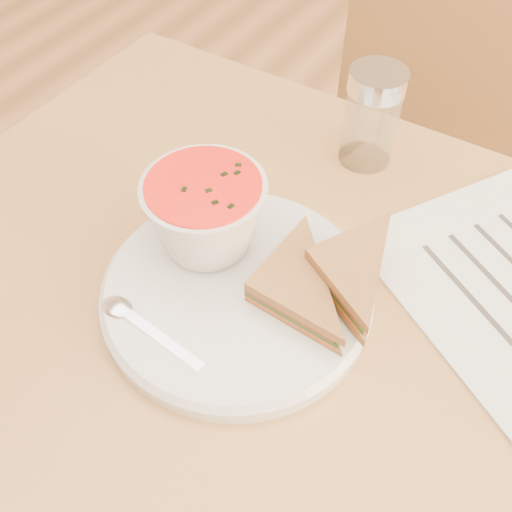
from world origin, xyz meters
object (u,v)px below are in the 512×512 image
Objects in this scene: plate at (237,292)px; condiment_shaker at (371,117)px; chair_far at (412,247)px; dining_table at (303,471)px; soup_bowl at (206,217)px.

plate is 2.24× the size of condiment_shaker.
dining_table is at bearing 75.17° from chair_far.
condiment_shaker reaches higher than soup_bowl.
soup_bowl is at bearing -107.25° from condiment_shaker.
chair_far reaches higher than dining_table.
chair_far is 0.60m from soup_bowl.
plate is (-0.10, -0.01, 0.38)m from dining_table.
dining_table is 8.33× the size of condiment_shaker.
chair_far reaches higher than plate.
condiment_shaker is (-0.06, -0.20, 0.39)m from chair_far.
soup_bowl reaches higher than dining_table.
soup_bowl is (-0.13, -0.43, 0.39)m from chair_far.
soup_bowl is at bearing 150.71° from plate.
chair_far is at bearing 73.84° from condiment_shaker.
chair_far is at bearing 92.91° from dining_table.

